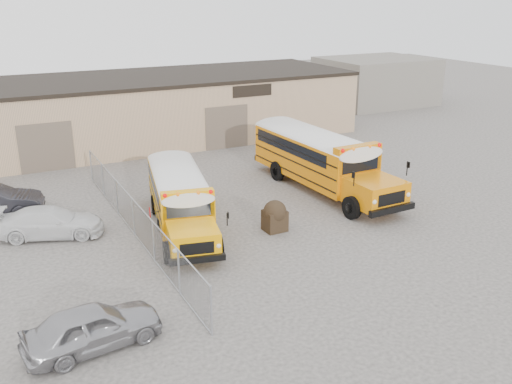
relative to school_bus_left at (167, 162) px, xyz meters
name	(u,v)px	position (x,y,z in m)	size (l,w,h in m)	color
ground	(283,235)	(2.54, -8.51, -1.55)	(120.00, 120.00, 0.00)	#474441
warehouse	(149,108)	(2.54, 11.49, 0.82)	(30.20, 10.20, 4.67)	tan
chainlink_fence	(133,217)	(-3.46, -5.51, -0.65)	(0.07, 18.07, 1.81)	#96999E
distant_building_right	(375,81)	(26.54, 15.49, 0.65)	(10.00, 8.00, 4.40)	gray
school_bus_left	(167,162)	(0.00, 0.00, 0.00)	(4.12, 9.42, 2.68)	#FFA602
school_bus_right	(259,131)	(7.32, 3.02, 0.33)	(3.22, 11.19, 3.25)	orange
tarp_bundle	(275,215)	(2.46, -7.92, -0.80)	(1.07, 1.07, 1.47)	black
car_silver	(93,327)	(-6.94, -13.41, -0.83)	(1.70, 4.22, 1.44)	#A3A3A8
car_white	(51,222)	(-6.81, -3.91, -0.88)	(1.88, 4.61, 1.34)	silver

